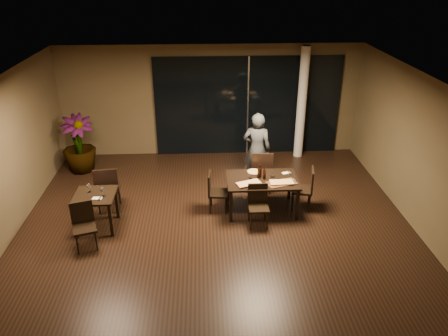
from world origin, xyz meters
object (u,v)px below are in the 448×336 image
at_px(chair_main_right, 306,187).
at_px(chair_main_near, 258,203).
at_px(chair_main_far, 262,170).
at_px(main_table, 262,182).
at_px(bottle_b, 264,173).
at_px(chair_side_near, 84,223).
at_px(bottle_c, 260,171).
at_px(chair_main_left, 215,190).
at_px(diner, 257,149).
at_px(bottle_a, 259,172).
at_px(side_table, 95,200).
at_px(potted_plant, 79,144).
at_px(chair_side_far, 107,187).

bearing_deg(chair_main_right, chair_main_near, -51.71).
xyz_separation_m(chair_main_far, chair_main_right, (0.86, -0.78, -0.06)).
xyz_separation_m(main_table, bottle_b, (0.04, 0.01, 0.22)).
bearing_deg(main_table, chair_side_near, -162.22).
relative_size(chair_main_far, bottle_b, 3.62).
xyz_separation_m(bottle_b, bottle_c, (-0.08, 0.10, 0.00)).
height_order(main_table, bottle_b, bottle_b).
xyz_separation_m(chair_main_near, chair_main_left, (-0.86, 0.58, 0.00)).
relative_size(main_table, bottle_b, 5.21).
xyz_separation_m(diner, bottle_a, (-0.10, -1.18, 0.00)).
xyz_separation_m(chair_main_near, bottle_b, (0.19, 0.54, 0.41)).
bearing_deg(diner, chair_main_left, 62.56).
bearing_deg(side_table, potted_plant, 109.77).
relative_size(potted_plant, bottle_a, 4.85).
bearing_deg(side_table, bottle_a, 9.47).
bearing_deg(main_table, side_table, -171.63).
xyz_separation_m(main_table, chair_main_near, (-0.15, -0.53, -0.19)).
distance_m(chair_side_near, diner, 4.26).
height_order(main_table, bottle_a, bottle_a).
bearing_deg(bottle_c, chair_side_near, -160.50).
xyz_separation_m(main_table, chair_main_left, (-1.01, 0.05, -0.18)).
bearing_deg(chair_main_near, diner, 83.60).
distance_m(diner, bottle_c, 1.14).
bearing_deg(chair_main_left, bottle_b, -86.15).
relative_size(chair_main_left, chair_side_far, 0.83).
relative_size(chair_side_far, potted_plant, 0.73).
relative_size(chair_main_far, chair_side_far, 0.98).
xyz_separation_m(side_table, bottle_c, (3.37, 0.60, 0.28)).
distance_m(chair_main_far, chair_side_far, 3.45).
bearing_deg(chair_main_near, chair_main_far, 78.75).
relative_size(chair_main_far, chair_side_near, 1.16).
height_order(diner, bottle_c, diner).
distance_m(chair_main_left, bottle_a, 1.03).
xyz_separation_m(chair_side_near, diner, (3.53, 2.36, 0.40)).
height_order(chair_main_far, bottle_b, chair_main_far).
distance_m(bottle_a, bottle_c, 0.06).
distance_m(diner, potted_plant, 4.51).
distance_m(main_table, bottle_a, 0.24).
bearing_deg(bottle_c, bottle_a, -123.22).
bearing_deg(chair_main_right, chair_side_far, -79.61).
bearing_deg(diner, chair_side_far, 32.40).
xyz_separation_m(main_table, chair_main_right, (0.96, 0.02, -0.15)).
xyz_separation_m(main_table, bottle_a, (-0.07, 0.06, 0.23)).
distance_m(chair_side_near, bottle_c, 3.70).
bearing_deg(chair_side_near, main_table, -0.03).
bearing_deg(chair_side_far, chair_main_far, -174.79).
distance_m(side_table, chair_side_far, 0.62).
xyz_separation_m(chair_main_near, bottle_c, (0.11, 0.64, 0.41)).
bearing_deg(side_table, chair_main_left, 12.84).
height_order(bottle_a, bottle_c, bottle_a).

